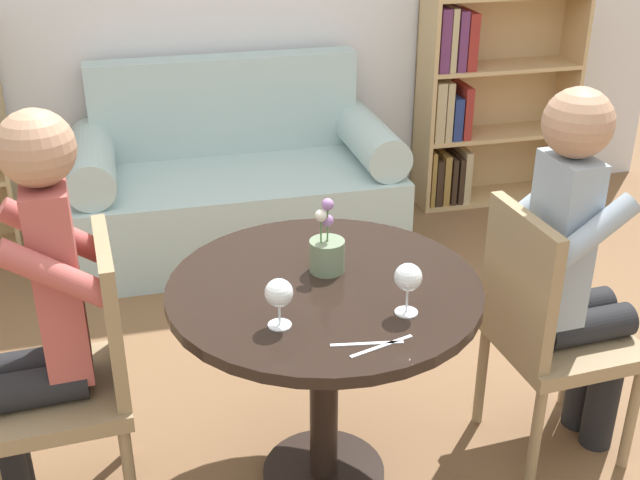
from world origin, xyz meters
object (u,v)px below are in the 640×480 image
at_px(chair_right, 546,325).
at_px(person_left, 36,320).
at_px(chair_left, 77,371).
at_px(flower_vase, 327,251).
at_px(couch, 236,187).
at_px(wine_glass_left, 279,295).
at_px(person_right, 576,270).
at_px(bookshelf_right, 475,102).
at_px(wine_glass_right, 408,279).

distance_m(chair_right, person_left, 1.56).
bearing_deg(chair_left, person_left, -87.71).
distance_m(chair_right, flower_vase, 0.77).
height_order(couch, wine_glass_left, couch).
height_order(couch, chair_left, couch).
distance_m(chair_left, person_right, 1.55).
bearing_deg(flower_vase, person_left, -179.35).
xyz_separation_m(bookshelf_right, flower_vase, (-1.38, -2.00, 0.21)).
height_order(bookshelf_right, person_left, person_left).
xyz_separation_m(bookshelf_right, person_right, (-0.60, -2.10, 0.10)).
relative_size(chair_right, person_right, 0.71).
bearing_deg(wine_glass_right, person_left, 164.24).
distance_m(bookshelf_right, wine_glass_left, 2.78).
bearing_deg(wine_glass_left, chair_left, 154.32).
height_order(bookshelf_right, chair_left, bookshelf_right).
bearing_deg(wine_glass_left, chair_right, 9.95).
bearing_deg(person_right, wine_glass_right, 102.98).
distance_m(couch, wine_glass_left, 2.07).
height_order(person_right, flower_vase, person_right).
xyz_separation_m(person_left, wine_glass_left, (0.64, -0.26, 0.14)).
distance_m(chair_left, wine_glass_right, 1.01).
bearing_deg(person_right, chair_right, 92.36).
bearing_deg(bookshelf_right, chair_left, -136.94).
distance_m(couch, person_right, 2.04).
distance_m(chair_right, wine_glass_right, 0.67).
bearing_deg(wine_glass_left, couch, 85.11).
xyz_separation_m(couch, wine_glass_left, (-0.17, -2.00, 0.51)).
relative_size(chair_right, person_left, 0.70).
distance_m(wine_glass_left, wine_glass_right, 0.35).
relative_size(chair_right, wine_glass_right, 6.01).
bearing_deg(person_left, chair_right, 82.93).
xyz_separation_m(person_left, wine_glass_right, (0.99, -0.28, 0.15)).
relative_size(couch, chair_left, 1.78).
height_order(wine_glass_left, wine_glass_right, wine_glass_right).
bearing_deg(wine_glass_right, bookshelf_right, 61.65).
xyz_separation_m(chair_left, chair_right, (1.45, -0.11, 0.00)).
height_order(chair_left, wine_glass_left, chair_left).
bearing_deg(wine_glass_right, chair_left, 162.34).
distance_m(wine_glass_right, flower_vase, 0.33).
xyz_separation_m(chair_left, person_left, (-0.09, -0.01, 0.19)).
xyz_separation_m(couch, wine_glass_right, (0.18, -2.02, 0.52)).
distance_m(person_right, wine_glass_left, 1.01).
height_order(bookshelf_right, flower_vase, bookshelf_right).
xyz_separation_m(wine_glass_left, flower_vase, (0.20, 0.27, -0.03)).
bearing_deg(chair_left, flower_vase, 86.78).
bearing_deg(flower_vase, chair_left, -179.92).
height_order(couch, person_left, person_left).
bearing_deg(person_left, couch, 151.64).
relative_size(person_left, wine_glass_left, 9.28).
distance_m(bookshelf_right, person_left, 3.00).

